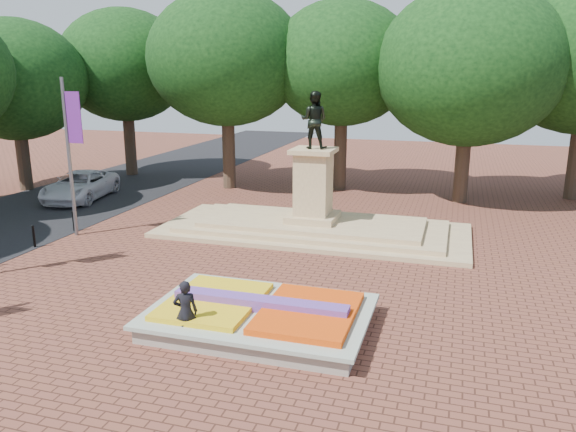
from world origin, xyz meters
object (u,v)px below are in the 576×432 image
object	(u,v)px
monument	(313,214)
pedestrian	(186,312)
van	(80,186)
flower_bed	(261,315)

from	to	relation	value
monument	pedestrian	size ratio (longest dim) A/B	7.74
van	pedestrian	xyz separation A→B (m)	(14.04, -14.29, 0.09)
monument	van	bearing A→B (deg)	169.17
flower_bed	monument	distance (m)	10.07
pedestrian	van	bearing A→B (deg)	-68.52
flower_bed	van	world-z (taller)	van
flower_bed	pedestrian	world-z (taller)	pedestrian
monument	van	distance (m)	14.90
flower_bed	monument	xyz separation A→B (m)	(-1.03, 10.00, 0.50)
pedestrian	monument	bearing A→B (deg)	-116.00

